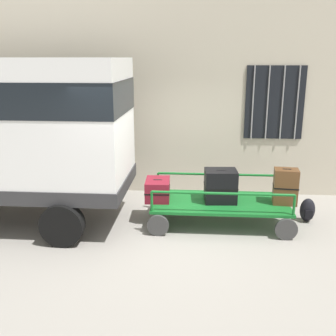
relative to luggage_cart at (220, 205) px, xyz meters
name	(u,v)px	position (x,y,z in m)	size (l,w,h in m)	color
ground_plane	(159,233)	(-1.05, -0.50, -0.35)	(40.00, 40.00, 0.00)	gray
building_wall	(169,77)	(-1.05, 1.83, 2.14)	(12.00, 0.38, 5.00)	#BCB29E
luggage_cart	(220,205)	(0.00, 0.00, 0.00)	(2.48, 1.28, 0.42)	#146023
cart_railing	(221,185)	(0.00, 0.00, 0.37)	(2.37, 1.14, 0.36)	#146023
suitcase_left_bottom	(158,189)	(-1.13, 0.04, 0.25)	(0.46, 0.61, 0.37)	maroon
suitcase_midleft_bottom	(221,186)	(0.00, 0.00, 0.35)	(0.59, 0.49, 0.59)	black
suitcase_center_bottom	(285,186)	(1.13, -0.02, 0.38)	(0.45, 0.35, 0.63)	brown
backpack	(307,210)	(1.60, 0.20, -0.14)	(0.27, 0.22, 0.44)	black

